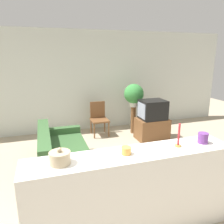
% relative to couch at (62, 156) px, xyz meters
% --- Properties ---
extents(ground_plane, '(14.00, 14.00, 0.00)m').
position_rel_couch_xyz_m(ground_plane, '(0.65, -1.26, -0.28)').
color(ground_plane, tan).
extents(wall_back, '(9.00, 0.06, 2.70)m').
position_rel_couch_xyz_m(wall_back, '(0.65, 2.17, 1.07)').
color(wall_back, silver).
rests_on(wall_back, ground_plane).
extents(couch, '(0.85, 1.63, 0.77)m').
position_rel_couch_xyz_m(couch, '(0.00, 0.00, 0.00)').
color(couch, '#33562D').
rests_on(couch, ground_plane).
extents(tv_stand, '(0.77, 0.52, 0.53)m').
position_rel_couch_xyz_m(tv_stand, '(2.29, 0.87, -0.02)').
color(tv_stand, brown).
rests_on(tv_stand, ground_plane).
extents(television, '(0.61, 0.50, 0.47)m').
position_rel_couch_xyz_m(television, '(2.28, 0.87, 0.48)').
color(television, black).
rests_on(television, tv_stand).
extents(wooden_chair, '(0.44, 0.44, 0.86)m').
position_rel_couch_xyz_m(wooden_chair, '(1.11, 1.61, 0.19)').
color(wooden_chair, brown).
rests_on(wooden_chair, ground_plane).
extents(plant_stand, '(0.13, 0.13, 0.73)m').
position_rel_couch_xyz_m(plant_stand, '(2.02, 1.44, 0.09)').
color(plant_stand, brown).
rests_on(plant_stand, ground_plane).
extents(potted_plant, '(0.51, 0.51, 0.60)m').
position_rel_couch_xyz_m(potted_plant, '(2.02, 1.44, 0.78)').
color(potted_plant, white).
rests_on(potted_plant, plant_stand).
extents(foreground_counter, '(2.37, 0.44, 1.02)m').
position_rel_couch_xyz_m(foreground_counter, '(0.65, -1.73, 0.23)').
color(foreground_counter, white).
rests_on(foreground_counter, ground_plane).
extents(decorative_bowl, '(0.21, 0.21, 0.17)m').
position_rel_couch_xyz_m(decorative_bowl, '(-0.14, -1.73, 0.80)').
color(decorative_bowl, tan).
rests_on(decorative_bowl, foreground_counter).
extents(candle_jar, '(0.11, 0.11, 0.08)m').
position_rel_couch_xyz_m(candle_jar, '(0.56, -1.73, 0.78)').
color(candle_jar, gold).
rests_on(candle_jar, foreground_counter).
extents(candlestick, '(0.07, 0.07, 0.28)m').
position_rel_couch_xyz_m(candlestick, '(1.21, -1.73, 0.83)').
color(candlestick, '#B7933D').
rests_on(candlestick, foreground_counter).
extents(coffee_tin, '(0.12, 0.12, 0.13)m').
position_rel_couch_xyz_m(coffee_tin, '(1.55, -1.73, 0.80)').
color(coffee_tin, '#66337F').
rests_on(coffee_tin, foreground_counter).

